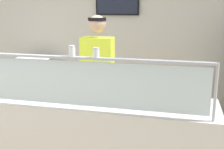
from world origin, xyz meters
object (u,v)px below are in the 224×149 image
Objects in this scene: parmesan_shaker at (72,52)px; pizza_box_stack at (33,61)px; pepper_flake_shaker at (96,53)px; worker_figure at (98,78)px; pizza_server at (82,96)px; pizza_tray at (86,97)px.

pizza_box_stack is (-1.50, 1.99, -0.52)m from parmesan_shaker.
pepper_flake_shaker is 1.10m from worker_figure.
parmesan_shaker is 0.05× the size of worker_figure.
pizza_server is 2.90× the size of parmesan_shaker.
pepper_flake_shaker is at bearing -55.57° from pizza_tray.
pizza_tray is 1.46× the size of pizza_server.
pizza_box_stack is (-1.51, 1.69, -0.01)m from pizza_tray.
pepper_flake_shaker is at bearing -60.47° from pizza_server.
pizza_box_stack is at bearing 130.79° from pepper_flake_shaker.
pizza_box_stack is at bearing 120.29° from pizza_server.
worker_figure is 3.76× the size of pizza_box_stack.
parmesan_shaker reaches higher than pizza_box_stack.
pizza_server is 0.61m from pepper_flake_shaker.
pizza_server is 3.25× the size of pepper_flake_shaker.
pizza_tray is 4.74× the size of pepper_flake_shaker.
pizza_box_stack reaches higher than pizza_tray.
pizza_tray is 0.87× the size of pizza_box_stack.
pizza_server is 0.56m from parmesan_shaker.
pizza_server is 0.60× the size of pizza_box_stack.
pizza_tray is at bearing 124.43° from pepper_flake_shaker.
pepper_flake_shaker is (0.24, -0.28, 0.48)m from pizza_server.
parmesan_shaker is 1.12× the size of pepper_flake_shaker.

